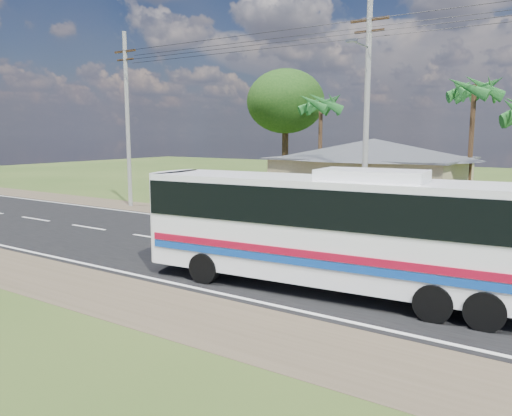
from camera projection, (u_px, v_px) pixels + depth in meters
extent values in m
plane|color=#2C4518|center=(233.00, 251.00, 20.24)|extent=(120.00, 120.00, 0.00)
cube|color=black|center=(233.00, 250.00, 20.24)|extent=(120.00, 10.00, 0.02)
cube|color=brown|center=(307.00, 226.00, 25.61)|extent=(120.00, 3.00, 0.01)
cube|color=brown|center=(105.00, 293.00, 14.88)|extent=(120.00, 3.00, 0.01)
cube|color=silver|center=(290.00, 231.00, 24.12)|extent=(120.00, 0.15, 0.01)
cube|color=silver|center=(149.00, 278.00, 16.36)|extent=(120.00, 0.15, 0.01)
cube|color=silver|center=(233.00, 250.00, 20.24)|extent=(120.00, 0.15, 0.01)
cube|color=#C9B986|center=(372.00, 185.00, 30.20)|extent=(10.00, 8.00, 3.20)
cube|color=#4C4F54|center=(373.00, 158.00, 29.95)|extent=(10.60, 8.60, 0.10)
pyramid|color=#4C4F54|center=(374.00, 139.00, 29.78)|extent=(12.40, 10.00, 1.20)
cube|color=black|center=(297.00, 187.00, 28.50)|extent=(1.20, 0.08, 1.20)
cube|color=black|center=(346.00, 190.00, 26.86)|extent=(1.20, 0.08, 1.20)
cube|color=black|center=(401.00, 193.00, 25.23)|extent=(1.20, 0.08, 1.20)
cylinder|color=#9E9E99|center=(128.00, 121.00, 31.87)|extent=(0.26, 0.26, 11.00)
cube|color=#3C2A16|center=(125.00, 51.00, 31.23)|extent=(1.80, 0.12, 0.12)
cube|color=#3C2A16|center=(125.00, 60.00, 31.30)|extent=(1.40, 0.10, 0.10)
cylinder|color=#9E9E99|center=(366.00, 116.00, 23.16)|extent=(0.26, 0.26, 11.00)
cube|color=#3C2A16|center=(370.00, 20.00, 22.53)|extent=(1.80, 0.12, 0.12)
cube|color=#3C2A16|center=(369.00, 31.00, 22.60)|extent=(1.40, 0.10, 0.10)
cylinder|color=gray|center=(360.00, 44.00, 21.88)|extent=(0.08, 2.00, 0.08)
cube|color=gray|center=(352.00, 40.00, 21.05)|extent=(0.50, 0.18, 0.12)
cylinder|color=black|center=(227.00, 42.00, 26.91)|extent=(16.00, 0.02, 0.02)
cylinder|color=#47301E|center=(471.00, 150.00, 29.23)|extent=(0.28, 0.28, 7.50)
cylinder|color=#47301E|center=(320.00, 151.00, 35.11)|extent=(0.28, 0.28, 7.00)
cylinder|color=#47301E|center=(285.00, 156.00, 39.02)|extent=(0.50, 0.50, 5.95)
ellipsoid|color=#15340E|center=(286.00, 101.00, 38.40)|extent=(6.00, 6.00, 4.92)
cube|color=white|center=(337.00, 229.00, 14.70)|extent=(12.03, 3.51, 2.96)
cube|color=black|center=(337.00, 204.00, 14.59)|extent=(12.08, 3.57, 1.09)
cube|color=black|center=(175.00, 202.00, 17.42)|extent=(0.32, 2.27, 1.78)
cube|color=maroon|center=(321.00, 256.00, 13.68)|extent=(11.62, 1.07, 0.22)
cube|color=#0E3E9C|center=(321.00, 265.00, 13.72)|extent=(11.62, 1.07, 0.22)
cube|color=white|center=(372.00, 175.00, 13.99)|extent=(3.09, 1.84, 0.30)
cylinder|color=black|center=(205.00, 268.00, 15.77)|extent=(1.01, 0.43, 0.99)
cylinder|color=black|center=(240.00, 253.00, 17.75)|extent=(1.01, 0.43, 0.99)
cylinder|color=black|center=(433.00, 303.00, 12.53)|extent=(1.01, 0.43, 0.99)
cylinder|color=black|center=(446.00, 280.00, 14.51)|extent=(1.01, 0.43, 0.99)
cylinder|color=black|center=(485.00, 311.00, 11.98)|extent=(1.01, 0.43, 0.99)
cylinder|color=black|center=(491.00, 286.00, 13.95)|extent=(1.01, 0.43, 0.99)
imported|color=black|center=(379.00, 220.00, 24.32)|extent=(2.02, 0.94, 1.02)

